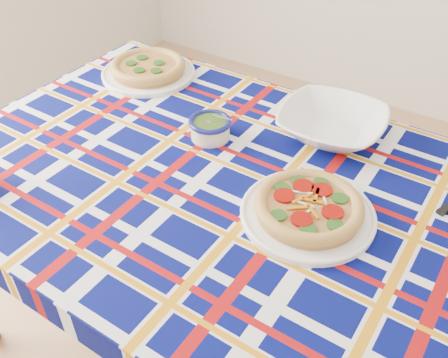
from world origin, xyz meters
The scene contains 6 objects.
dining_table centered at (-0.11, 0.02, 0.70)m, with size 1.67×1.06×0.78m.
tablecloth centered at (-0.11, 0.02, 0.73)m, with size 1.69×1.07×0.11m, color #04094E, non-canonical shape.
main_focaccia_plate centered at (0.10, 0.01, 0.82)m, with size 0.34×0.34×0.07m, color #A5723A, non-canonical shape.
pesto_bowl centered at (-0.29, 0.16, 0.82)m, with size 0.13×0.13×0.08m, color #233D10, non-canonical shape.
serving_bowl centered at (0.00, 0.37, 0.82)m, with size 0.31×0.31×0.08m, color white.
second_focaccia_plate centered at (-0.70, 0.37, 0.81)m, with size 0.34×0.34×0.06m, color #A5723A, non-canonical shape.
Camera 1 is at (0.40, -0.84, 1.63)m, focal length 40.00 mm.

